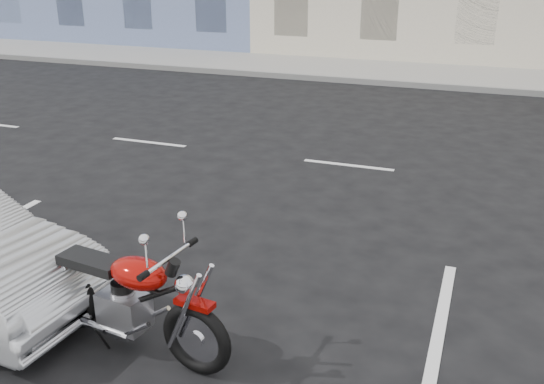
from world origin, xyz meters
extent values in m
plane|color=black|center=(0.00, 0.00, 0.00)|extent=(120.00, 120.00, 0.00)
cube|color=gray|center=(-5.00, 8.70, 0.07)|extent=(80.00, 3.40, 0.15)
cube|color=gray|center=(-5.00, 7.00, 0.08)|extent=(80.00, 0.12, 0.16)
torus|color=black|center=(-1.18, -6.05, 0.33)|extent=(0.70, 0.20, 0.69)
torus|color=black|center=(-2.67, -5.86, 0.33)|extent=(0.70, 0.20, 0.69)
cube|color=#8D0905|center=(-1.18, -6.05, 0.69)|extent=(0.37, 0.18, 0.05)
cube|color=#8D0905|center=(-2.71, -5.85, 0.71)|extent=(0.33, 0.20, 0.06)
cube|color=gray|center=(-1.97, -5.95, 0.39)|extent=(0.47, 0.36, 0.35)
ellipsoid|color=#8D0905|center=(-1.77, -5.97, 0.83)|extent=(0.62, 0.43, 0.28)
cube|color=black|center=(-2.31, -5.90, 0.81)|extent=(0.67, 0.35, 0.09)
cylinder|color=silver|center=(-1.42, -6.02, 1.06)|extent=(0.13, 0.72, 0.04)
sphere|color=silver|center=(-1.28, -6.04, 0.85)|extent=(0.18, 0.18, 0.18)
cylinder|color=silver|center=(-2.33, -6.05, 0.23)|extent=(0.98, 0.21, 0.08)
cylinder|color=silver|center=(-2.29, -5.76, 0.23)|extent=(0.98, 0.21, 0.08)
cylinder|color=silver|center=(-1.24, -6.05, 0.64)|extent=(0.40, 0.10, 0.82)
cylinder|color=black|center=(-1.75, -5.98, 0.57)|extent=(0.83, 0.16, 0.51)
camera|label=1|loc=(0.18, -9.88, 3.48)|focal=40.00mm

